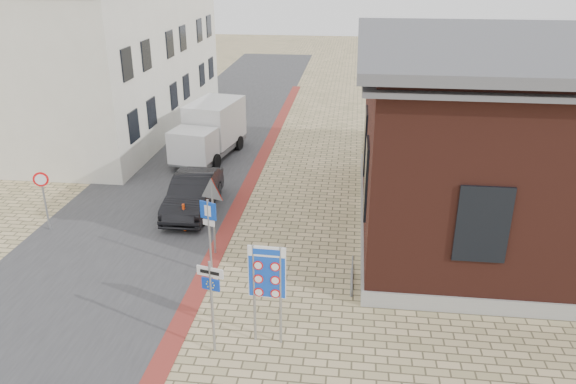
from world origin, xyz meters
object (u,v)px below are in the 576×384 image
at_px(box_truck, 210,130).
at_px(essen_sign, 211,293).
at_px(sedan, 193,193).
at_px(border_sign, 267,274).
at_px(parking_sign, 209,224).
at_px(bollard, 184,218).

distance_m(box_truck, essen_sign, 15.29).
distance_m(sedan, essen_sign, 8.87).
distance_m(sedan, border_sign, 8.91).
height_order(box_truck, border_sign, border_sign).
relative_size(parking_sign, bollard, 2.36).
distance_m(essen_sign, parking_sign, 3.83).
relative_size(border_sign, parking_sign, 1.09).
bearing_deg(parking_sign, essen_sign, -54.34).
xyz_separation_m(sedan, bollard, (0.17, -1.83, -0.18)).
bearing_deg(border_sign, sedan, 120.59).
height_order(sedan, bollard, sedan).
bearing_deg(parking_sign, sedan, 132.53).
distance_m(box_truck, parking_sign, 11.46).
bearing_deg(bollard, essen_sign, -67.44).
bearing_deg(essen_sign, sedan, 122.99).
bearing_deg(border_sign, essen_sign, -154.38).
distance_m(essen_sign, bollard, 7.14).
relative_size(essen_sign, bollard, 2.40).
bearing_deg(box_truck, essen_sign, -65.75).
relative_size(box_truck, essen_sign, 2.04).
bearing_deg(sedan, border_sign, -63.13).
distance_m(sedan, box_truck, 6.57).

